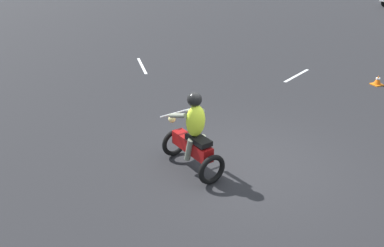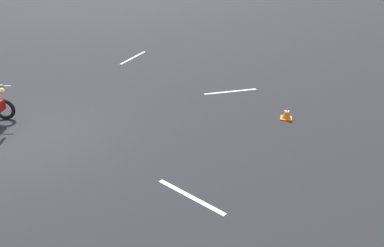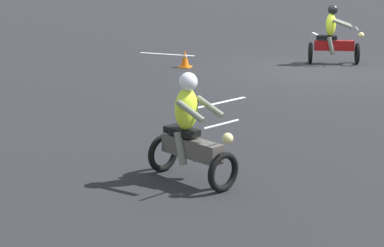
# 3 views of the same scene
# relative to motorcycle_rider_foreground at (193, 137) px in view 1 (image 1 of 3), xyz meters

# --- Properties ---
(ground_plane) EXTENTS (120.00, 120.00, 0.00)m
(ground_plane) POSITION_rel_motorcycle_rider_foreground_xyz_m (0.21, 1.13, -0.73)
(ground_plane) COLOR black
(motorcycle_rider_foreground) EXTENTS (1.56, 0.96, 1.66)m
(motorcycle_rider_foreground) POSITION_rel_motorcycle_rider_foreground_xyz_m (0.00, 0.00, 0.00)
(motorcycle_rider_foreground) COLOR black
(motorcycle_rider_foreground) RESTS_ON ground
(traffic_cone_mid_center) EXTENTS (0.32, 0.32, 0.32)m
(traffic_cone_mid_center) POSITION_rel_motorcycle_rider_foreground_xyz_m (-2.71, 7.42, -0.58)
(traffic_cone_mid_center) COLOR orange
(traffic_cone_mid_center) RESTS_ON ground
(lane_stripe_nw) EXTENTS (1.01, 1.64, 0.01)m
(lane_stripe_nw) POSITION_rel_motorcycle_rider_foreground_xyz_m (-4.46, 5.55, -0.72)
(lane_stripe_nw) COLOR silver
(lane_stripe_nw) RESTS_ON ground
(lane_stripe_w) EXTENTS (2.16, 0.31, 0.01)m
(lane_stripe_w) POSITION_rel_motorcycle_rider_foreground_xyz_m (-7.53, 0.75, -0.72)
(lane_stripe_w) COLOR silver
(lane_stripe_w) RESTS_ON ground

